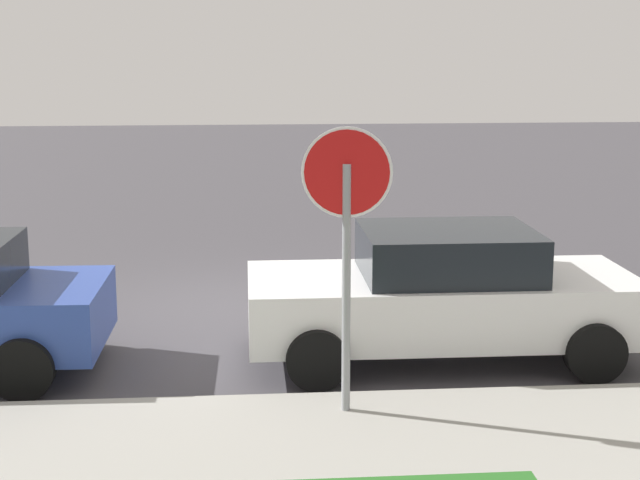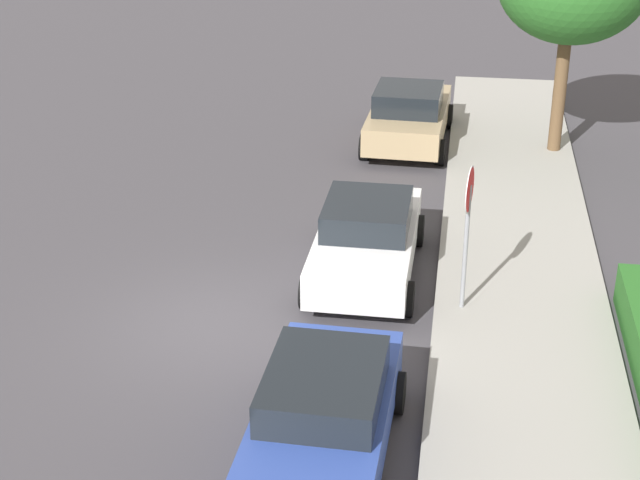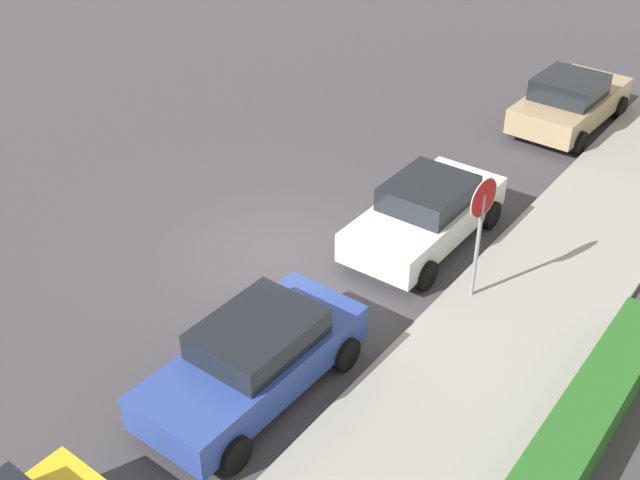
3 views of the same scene
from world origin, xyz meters
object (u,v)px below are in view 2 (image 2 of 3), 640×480
Objects in this scene: stop_sign at (468,214)px; parked_car_blue at (323,418)px; parked_car_tan at (409,115)px; parked_car_white at (367,238)px.

stop_sign reaches higher than parked_car_blue.
parked_car_tan is at bearing 178.95° from parked_car_blue.
stop_sign reaches higher than parked_car_white.
stop_sign is at bearing 55.03° from parked_car_white.
stop_sign is 0.65× the size of parked_car_white.
parked_car_white is 5.82m from parked_car_blue.
parked_car_blue is at bearing 0.26° from parked_car_white.
stop_sign is 0.64× the size of parked_car_tan.
stop_sign is 5.02m from parked_car_blue.
parked_car_tan is (-8.85, -1.56, -1.15)m from stop_sign.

